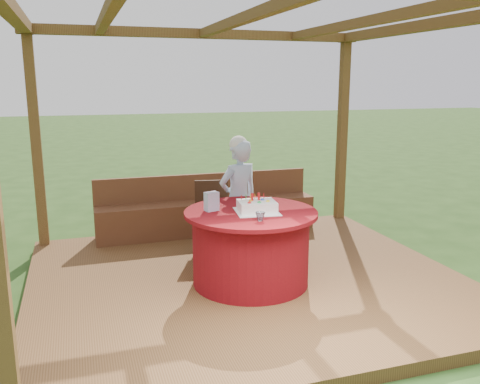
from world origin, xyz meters
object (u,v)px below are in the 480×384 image
object	(u,v)px
table	(251,247)
elderly_woman	(239,197)
bench	(207,214)
chair	(212,213)
birthday_cake	(257,206)
drinking_glass	(260,216)
gift_bag	(212,201)

from	to	relation	value
table	elderly_woman	size ratio (longest dim) A/B	0.93
bench	chair	distance (m)	0.78
elderly_woman	birthday_cake	xyz separation A→B (m)	(-0.08, -0.85, 0.10)
elderly_woman	birthday_cake	distance (m)	0.86
elderly_woman	chair	bearing A→B (deg)	124.82
birthday_cake	drinking_glass	distance (m)	0.33
elderly_woman	birthday_cake	bearing A→B (deg)	-95.37
bench	table	world-z (taller)	bench
birthday_cake	table	bearing A→B (deg)	130.16
elderly_woman	gift_bag	size ratio (longest dim) A/B	7.51
table	birthday_cake	bearing A→B (deg)	-49.84
bench	birthday_cake	xyz separation A→B (m)	(0.03, -1.93, 0.56)
chair	gift_bag	xyz separation A→B (m)	(-0.27, -1.00, 0.39)
table	chair	distance (m)	1.14
bench	table	size ratio (longest dim) A/B	2.22
bench	drinking_glass	bearing A→B (deg)	-91.31
bench	drinking_glass	xyz separation A→B (m)	(-0.05, -2.25, 0.55)
elderly_woman	drinking_glass	xyz separation A→B (m)	(-0.16, -1.17, 0.09)
table	elderly_woman	distance (m)	0.88
chair	birthday_cake	size ratio (longest dim) A/B	1.83
table	gift_bag	size ratio (longest dim) A/B	7.02
table	chair	xyz separation A→B (m)	(-0.11, 1.14, 0.08)
table	elderly_woman	bearing A→B (deg)	81.11
chair	elderly_woman	bearing A→B (deg)	-55.18
drinking_glass	elderly_woman	bearing A→B (deg)	82.21
chair	elderly_woman	distance (m)	0.48
drinking_glass	gift_bag	bearing A→B (deg)	123.86
chair	gift_bag	size ratio (longest dim) A/B	4.46
gift_bag	chair	bearing A→B (deg)	58.71
gift_bag	drinking_glass	bearing A→B (deg)	-72.54
chair	elderly_woman	world-z (taller)	elderly_woman
table	gift_bag	world-z (taller)	gift_bag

